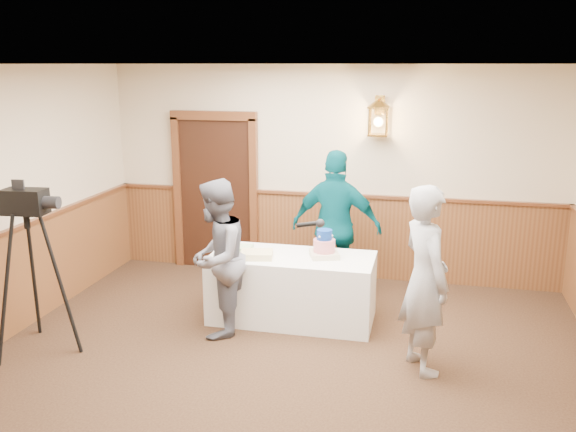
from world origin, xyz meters
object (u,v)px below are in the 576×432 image
Objects in this scene: baker at (425,280)px; tv_camera_rig at (33,280)px; sheet_cake_yellow at (257,255)px; interviewer at (217,258)px; display_table at (292,288)px; tiered_cake at (324,246)px; assistant_p at (336,227)px; sheet_cake_green at (240,248)px.

tv_camera_rig is at bearing 69.45° from baker.
tv_camera_rig is (-3.74, -0.47, -0.14)m from baker.
baker is (1.79, -0.68, 0.10)m from sheet_cake_yellow.
interviewer reaches higher than tv_camera_rig.
baker is 1.07× the size of tv_camera_rig.
tiered_cake is at bearing 7.25° from display_table.
assistant_p is at bearing 31.10° from tv_camera_rig.
sheet_cake_yellow is 0.20× the size of baker.
baker reaches higher than interviewer.
sheet_cake_yellow is 0.49m from interviewer.
tv_camera_rig reaches higher than display_table.
display_table is 1.09× the size of tv_camera_rig.
sheet_cake_yellow is 1.31× the size of sheet_cake_green.
tiered_cake is 0.21× the size of baker.
tiered_cake is 1.43× the size of sheet_cake_green.
display_table is 0.96m from assistant_p.
assistant_p is at bearing 86.90° from tiered_cake.
assistant_p reaches higher than sheet_cake_yellow.
baker reaches higher than display_table.
interviewer reaches higher than display_table.
interviewer is 2.15m from baker.
sheet_cake_yellow is 0.21× the size of interviewer.
interviewer is (-0.69, -0.52, 0.46)m from display_table.
interviewer is 0.94× the size of baker.
display_table is at bearing 23.33° from sheet_cake_yellow.
tiered_cake is 0.21× the size of assistant_p.
tiered_cake is 0.74m from sheet_cake_yellow.
sheet_cake_green is 1.20m from assistant_p.
baker reaches higher than sheet_cake_green.
tiered_cake is 1.18m from interviewer.
tiered_cake is 0.23× the size of tv_camera_rig.
interviewer is at bearing -132.13° from sheet_cake_yellow.
interviewer is at bearing 20.52° from tv_camera_rig.
sheet_cake_green is at bearing 172.36° from interviewer.
baker is (2.12, -0.32, 0.05)m from interviewer.
display_table is 1.02× the size of baker.
tv_camera_rig is at bearing -149.40° from sheet_cake_yellow.
sheet_cake_yellow is at bearing 41.50° from baker.
baker is at bearing 82.32° from interviewer.
sheet_cake_green is at bearing 142.42° from sheet_cake_yellow.
tv_camera_rig is (-1.95, -1.15, -0.04)m from sheet_cake_yellow.
tiered_cake is at bearing 91.57° from assistant_p.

